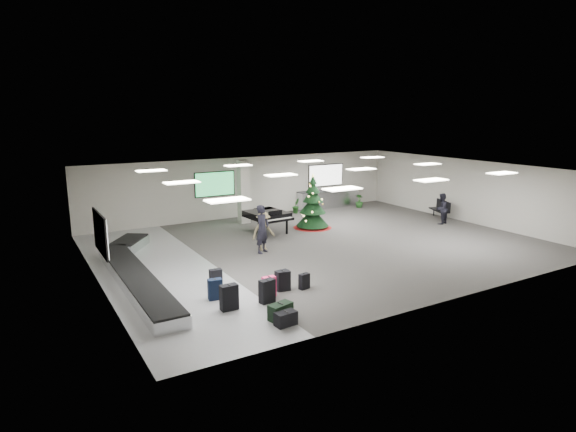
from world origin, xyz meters
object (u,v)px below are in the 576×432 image
service_counter (328,199)px  bench (441,208)px  traveler_bench (441,209)px  potted_plant_left (296,206)px  pink_suitcase (269,287)px  potted_plant_right (359,201)px  christmas_tree (313,209)px  traveler_b (263,231)px  grand_piano (267,215)px  traveler_a (262,229)px  baggage_carousel (134,271)px

service_counter → bench: bearing=-55.8°
traveler_bench → potted_plant_left: (-4.92, 6.03, -0.37)m
pink_suitcase → potted_plant_left: potted_plant_left is taller
potted_plant_right → bench: bearing=-65.8°
christmas_tree → traveler_b: 4.50m
bench → christmas_tree: bearing=-171.4°
grand_piano → traveler_bench: bearing=-22.9°
pink_suitcase → grand_piano: (3.70, 7.05, 0.53)m
service_counter → pink_suitcase: size_ratio=6.22×
traveler_b → traveler_bench: 9.93m
pink_suitcase → traveler_b: bearing=63.6°
service_counter → traveler_a: size_ratio=2.08×
baggage_carousel → grand_piano: (6.86, 3.15, 0.63)m
grand_piano → service_counter: bearing=26.4°
service_counter → potted_plant_left: (-2.47, -0.35, -0.13)m
traveler_b → potted_plant_left: traveler_b is taller
traveler_b → traveler_bench: bearing=-6.7°
grand_piano → potted_plant_left: size_ratio=2.64×
bench → grand_piano: bearing=-169.4°
baggage_carousel → service_counter: 14.50m
potted_plant_right → baggage_carousel: bearing=-158.0°
grand_piano → potted_plant_right: 8.07m
grand_piano → bench: (9.58, -1.72, -0.32)m
christmas_tree → potted_plant_right: christmas_tree is taller
traveler_b → service_counter: bearing=34.3°
pink_suitcase → grand_piano: bearing=61.5°
grand_piano → traveler_a: bearing=-126.1°
potted_plant_left → traveler_b: bearing=-131.5°
grand_piano → bench: size_ratio=1.40×
pink_suitcase → potted_plant_right: potted_plant_right is taller
baggage_carousel → bench: 16.51m
potted_plant_right → christmas_tree: bearing=-151.2°
pink_suitcase → traveler_a: bearing=64.1°
traveler_a → service_counter: bearing=8.9°
potted_plant_right → grand_piano: bearing=-160.5°
potted_plant_left → baggage_carousel: bearing=-148.4°
baggage_carousel → traveler_bench: traveler_bench is taller
traveler_bench → potted_plant_right: traveler_bench is taller
traveler_b → potted_plant_right: bearing=24.9°
baggage_carousel → christmas_tree: (9.26, 2.98, 0.71)m
baggage_carousel → grand_piano: bearing=24.7°
traveler_bench → pink_suitcase: bearing=5.0°
christmas_tree → traveler_bench: bearing=-23.6°
service_counter → pink_suitcase: bearing=-132.3°
service_counter → traveler_bench: (2.45, -6.39, 0.24)m
grand_piano → potted_plant_left: 4.79m
service_counter → potted_plant_left: 2.49m
baggage_carousel → pink_suitcase: pink_suitcase is taller
baggage_carousel → service_counter: (12.84, 6.73, 0.33)m
traveler_a → potted_plant_right: bearing=-0.3°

